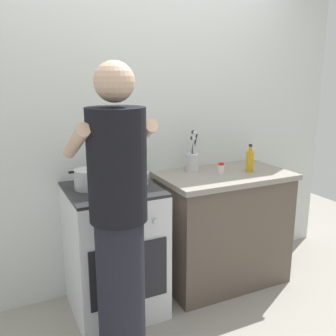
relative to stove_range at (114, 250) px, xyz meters
The scene contains 10 objects.
ground 0.59m from the stove_range, 22.87° to the right, with size 6.00×6.00×0.00m, color gray.
back_wall 1.03m from the stove_range, 32.64° to the left, with size 3.20×0.10×2.50m.
countertop 0.90m from the stove_range, ahead, with size 1.00×0.60×0.90m.
stove_range is the anchor object (origin of this frame).
pot 0.54m from the stove_range, 160.67° to the left, with size 0.26×0.20×0.13m.
mixing_bowl 0.52m from the stove_range, 10.41° to the left, with size 0.26×0.26×0.09m.
utensil_crock 0.90m from the stove_range, 12.50° to the left, with size 0.10×0.10×0.32m.
spice_bottle 0.99m from the stove_range, ahead, with size 0.04×0.04×0.09m.
oil_bottle 1.22m from the stove_range, ahead, with size 0.06×0.06×0.22m.
person 0.71m from the stove_range, 104.17° to the right, with size 0.41×0.50×1.70m.
Camera 1 is at (-1.06, -2.18, 1.63)m, focal length 40.27 mm.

